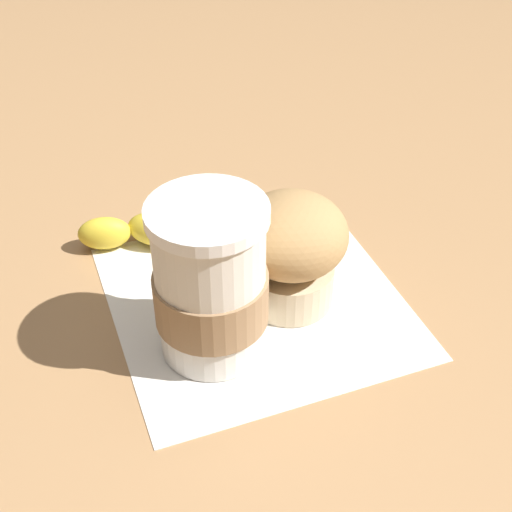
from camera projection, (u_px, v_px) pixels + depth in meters
ground_plane at (256, 301)px, 0.63m from camera, size 3.00×3.00×0.00m
paper_napkin at (256, 300)px, 0.63m from camera, size 0.30×0.30×0.00m
coffee_cup at (211, 284)px, 0.54m from camera, size 0.09×0.09×0.14m
muffin at (291, 249)px, 0.59m from camera, size 0.09×0.09×0.10m
banana at (180, 237)px, 0.67m from camera, size 0.10×0.19×0.03m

